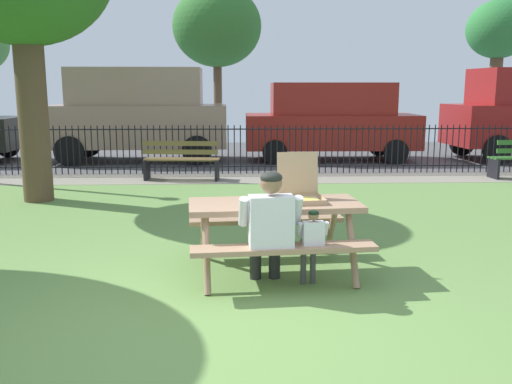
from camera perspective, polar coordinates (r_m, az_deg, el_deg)
ground at (r=6.81m, az=-4.08°, el=-6.24°), size 28.00×12.43×0.02m
cobblestone_walkway at (r=12.19m, az=-3.20°, el=1.35°), size 28.00×1.40×0.01m
street_asphalt at (r=16.52m, az=-2.91°, el=3.80°), size 28.00×7.36×0.01m
picnic_table_foreground at (r=5.93m, az=1.89°, el=-2.69°), size 1.92×1.63×0.79m
pizza_box_open at (r=5.98m, az=4.56°, el=0.02°), size 0.49×0.53×0.50m
pizza_slice_on_table at (r=6.01m, az=0.55°, el=-0.76°), size 0.27×0.27×0.02m
adult_at_table at (r=5.42m, az=1.41°, el=-3.33°), size 0.63×0.61×1.19m
child_at_table at (r=5.50m, az=5.70°, el=-4.89°), size 0.31×0.30×0.81m
iron_fence_streetside at (r=12.81m, az=-3.17°, el=4.38°), size 22.17×0.03×1.11m
park_bench_center at (r=12.05m, az=-7.62°, el=3.18°), size 1.63×0.60×0.85m
parked_car_left at (r=15.34m, az=-11.96°, el=7.97°), size 4.74×2.15×2.46m
parked_car_center at (r=15.35m, az=7.66°, el=7.33°), size 4.63×2.00×2.08m
far_tree_midleft at (r=22.20m, az=-4.00°, el=16.47°), size 3.38×3.38×5.77m
far_tree_center at (r=24.42m, az=23.54°, el=14.69°), size 2.48×2.48×5.30m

